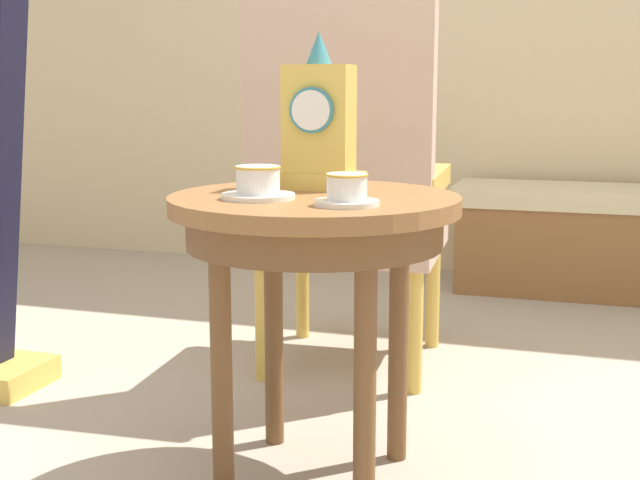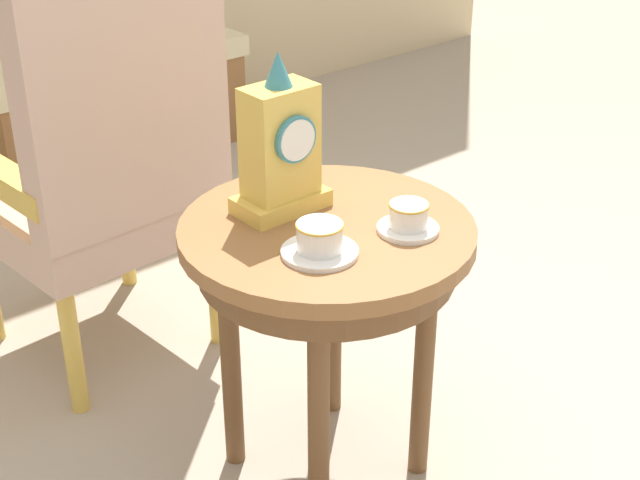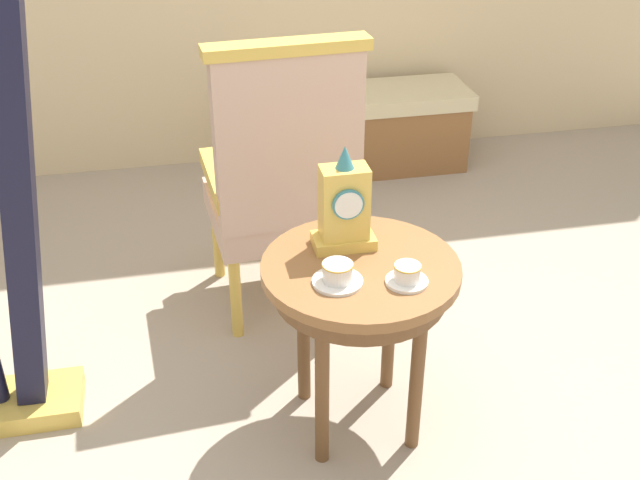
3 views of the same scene
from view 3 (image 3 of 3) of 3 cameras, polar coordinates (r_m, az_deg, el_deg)
ground_plane at (r=2.71m, az=2.36°, el=-13.16°), size 10.00×10.00×0.00m
side_table at (r=2.38m, az=2.93°, el=-3.46°), size 0.60×0.60×0.62m
teacup_left at (r=2.24m, az=1.29°, el=-2.52°), size 0.15×0.15×0.07m
teacup_right at (r=2.25m, az=6.37°, el=-2.55°), size 0.12×0.12×0.06m
mantel_clock at (r=2.36m, az=1.77°, el=2.38°), size 0.19×0.11×0.34m
armchair at (r=2.91m, az=-2.74°, el=4.52°), size 0.58×0.56×1.14m
harp at (r=2.49m, az=-22.26°, el=1.85°), size 0.40×0.24×1.89m
window_bench at (r=4.31m, az=3.54°, el=8.06°), size 1.08×0.40×0.44m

